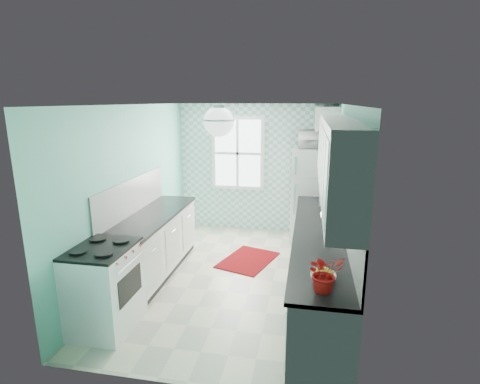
% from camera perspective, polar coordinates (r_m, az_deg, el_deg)
% --- Properties ---
extents(floor, '(3.00, 4.40, 0.02)m').
position_cam_1_polar(floor, '(5.69, -0.98, -12.99)').
color(floor, '#EFE4C0').
rests_on(floor, ground).
extents(ceiling, '(3.00, 4.40, 0.02)m').
position_cam_1_polar(ceiling, '(5.08, -1.10, 13.28)').
color(ceiling, white).
rests_on(ceiling, wall_back).
extents(wall_back, '(3.00, 0.02, 2.50)m').
position_cam_1_polar(wall_back, '(7.38, 2.41, 3.59)').
color(wall_back, '#6BC9B2').
rests_on(wall_back, floor).
extents(wall_front, '(3.00, 0.02, 2.50)m').
position_cam_1_polar(wall_front, '(3.23, -9.04, -10.25)').
color(wall_front, '#6BC9B2').
rests_on(wall_front, floor).
extents(wall_left, '(0.02, 4.40, 2.50)m').
position_cam_1_polar(wall_left, '(5.74, -15.98, 0.09)').
color(wall_left, '#6BC9B2').
rests_on(wall_left, floor).
extents(wall_right, '(0.02, 4.40, 2.50)m').
position_cam_1_polar(wall_right, '(5.17, 15.60, -1.36)').
color(wall_right, '#6BC9B2').
rests_on(wall_right, floor).
extents(accent_wall, '(3.00, 0.01, 2.50)m').
position_cam_1_polar(accent_wall, '(7.36, 2.38, 3.56)').
color(accent_wall, '#75C2B9').
rests_on(accent_wall, wall_back).
extents(window, '(1.04, 0.05, 1.44)m').
position_cam_1_polar(window, '(7.34, -0.34, 5.92)').
color(window, white).
rests_on(window, wall_back).
extents(backsplash_right, '(0.02, 3.60, 0.51)m').
position_cam_1_polar(backsplash_right, '(4.80, 15.68, -3.21)').
color(backsplash_right, white).
rests_on(backsplash_right, wall_right).
extents(backsplash_left, '(0.02, 2.15, 0.51)m').
position_cam_1_polar(backsplash_left, '(5.67, -16.08, -0.63)').
color(backsplash_left, white).
rests_on(backsplash_left, wall_left).
extents(upper_cabinets_right, '(0.33, 3.20, 0.90)m').
position_cam_1_polar(upper_cabinets_right, '(4.44, 14.51, 4.86)').
color(upper_cabinets_right, white).
rests_on(upper_cabinets_right, wall_right).
extents(upper_cabinet_fridge, '(0.40, 0.74, 0.40)m').
position_cam_1_polar(upper_cabinet_fridge, '(6.82, 13.10, 10.88)').
color(upper_cabinet_fridge, white).
rests_on(upper_cabinet_fridge, wall_right).
extents(ceiling_light, '(0.34, 0.34, 0.35)m').
position_cam_1_polar(ceiling_light, '(4.31, -3.27, 10.68)').
color(ceiling_light, silver).
rests_on(ceiling_light, ceiling).
extents(base_cabinets_right, '(0.60, 3.60, 0.90)m').
position_cam_1_polar(base_cabinets_right, '(5.04, 11.80, -11.20)').
color(base_cabinets_right, white).
rests_on(base_cabinets_right, floor).
extents(countertop_right, '(0.63, 3.60, 0.04)m').
position_cam_1_polar(countertop_right, '(4.86, 11.90, -6.16)').
color(countertop_right, black).
rests_on(countertop_right, base_cabinets_right).
extents(base_cabinets_left, '(0.60, 2.15, 0.90)m').
position_cam_1_polar(base_cabinets_left, '(5.78, -13.00, -7.94)').
color(base_cabinets_left, white).
rests_on(base_cabinets_left, floor).
extents(countertop_left, '(0.63, 2.15, 0.04)m').
position_cam_1_polar(countertop_left, '(5.62, -13.12, -3.50)').
color(countertop_left, black).
rests_on(countertop_left, base_cabinets_left).
extents(fridge, '(0.75, 0.75, 1.73)m').
position_cam_1_polar(fridge, '(7.00, 10.94, -0.44)').
color(fridge, silver).
rests_on(fridge, floor).
extents(stove, '(0.64, 0.80, 0.96)m').
position_cam_1_polar(stove, '(4.64, -19.96, -13.34)').
color(stove, white).
rests_on(stove, floor).
extents(sink, '(0.56, 0.47, 0.53)m').
position_cam_1_polar(sink, '(5.69, 11.93, -3.13)').
color(sink, silver).
rests_on(sink, countertop_right).
extents(rug, '(0.99, 1.19, 0.02)m').
position_cam_1_polar(rug, '(6.24, 1.23, -10.30)').
color(rug, maroon).
rests_on(rug, floor).
extents(dish_towel, '(0.03, 0.23, 0.34)m').
position_cam_1_polar(dish_towel, '(6.07, 8.68, -6.36)').
color(dish_towel, '#5AB4A9').
rests_on(dish_towel, base_cabinets_right).
extents(fruit_bowl, '(0.24, 0.24, 0.06)m').
position_cam_1_polar(fruit_bowl, '(3.62, 12.56, -12.53)').
color(fruit_bowl, white).
rests_on(fruit_bowl, countertop_right).
extents(potted_plant, '(0.39, 0.37, 0.34)m').
position_cam_1_polar(potted_plant, '(3.37, 12.80, -11.92)').
color(potted_plant, '#AA0E09').
rests_on(potted_plant, countertop_right).
extents(soap_bottle, '(0.09, 0.09, 0.17)m').
position_cam_1_polar(soap_bottle, '(6.00, 12.36, -1.28)').
color(soap_bottle, '#A5B2BB').
rests_on(soap_bottle, countertop_right).
extents(microwave, '(0.57, 0.39, 0.31)m').
position_cam_1_polar(microwave, '(6.83, 11.33, 7.89)').
color(microwave, white).
rests_on(microwave, fridge).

